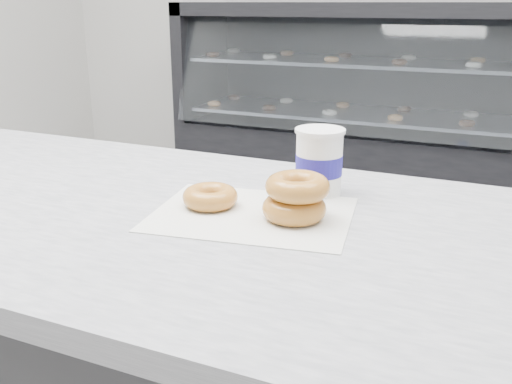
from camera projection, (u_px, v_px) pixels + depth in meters
counter at (77, 382)px, 1.26m from camera, size 3.06×0.76×0.90m
display_case at (367, 128)px, 3.61m from camera, size 2.40×0.74×1.25m
wax_paper at (252, 214)px, 0.99m from camera, size 0.38×0.31×0.00m
donut_single at (210, 197)px, 1.02m from camera, size 0.11×0.11×0.03m
donut_stack at (296, 197)px, 0.96m from camera, size 0.15×0.15×0.08m
coffee_cup at (319, 161)px, 1.08m from camera, size 0.11×0.11×0.13m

